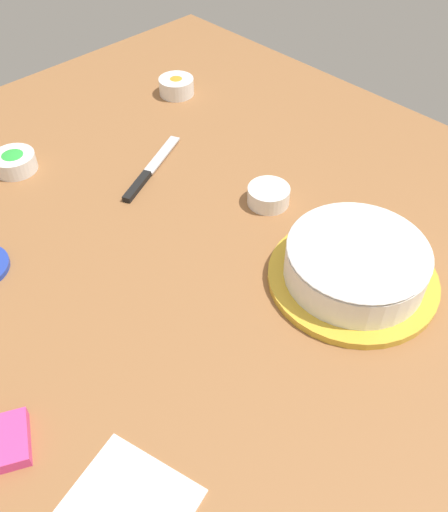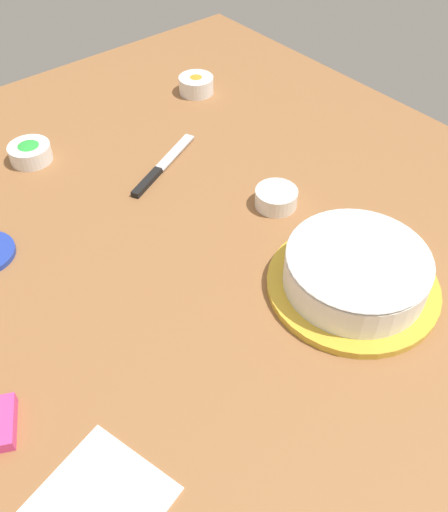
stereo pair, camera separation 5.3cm
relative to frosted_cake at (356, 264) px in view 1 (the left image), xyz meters
The scene contains 7 objects.
ground_plane 0.34m from the frosted_cake, 129.32° to the left, with size 1.54×1.54×0.00m, color #936038.
frosted_cake is the anchor object (origin of this frame).
spreading_knife 0.48m from the frosted_cake, 97.52° to the left, with size 0.22×0.12×0.01m.
sprinkle_bowl_yellow 0.25m from the frosted_cake, 78.03° to the left, with size 0.08×0.08×0.04m.
sprinkle_bowl_orange 0.72m from the frosted_cake, 73.76° to the left, with size 0.09×0.09×0.04m.
sprinkle_bowl_green 0.73m from the frosted_cake, 109.95° to the left, with size 0.09×0.09×0.04m.
paper_napkin 0.52m from the frosted_cake, behind, with size 0.15×0.15×0.01m, color white.
Camera 1 is at (-0.39, -0.57, 0.71)m, focal length 39.21 mm.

